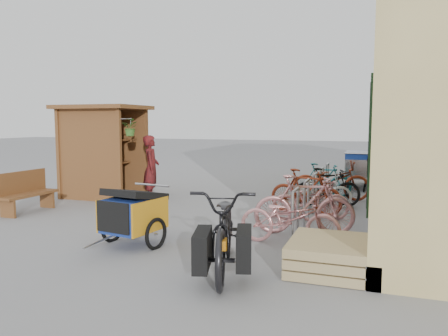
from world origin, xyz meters
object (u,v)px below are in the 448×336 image
(kiosk, at_px, (100,138))
(bike_6, at_px, (331,181))
(bench, at_px, (25,191))
(shopping_carts, at_px, (357,166))
(child_trailer, at_px, (133,212))
(bike_0, at_px, (289,218))
(bike_4, at_px, (318,191))
(bike_3, at_px, (306,192))
(bike_1, at_px, (304,205))
(cargo_bike, at_px, (226,229))
(pallet_stack, at_px, (328,255))
(bike_2, at_px, (310,200))
(bike_7, at_px, (323,180))
(person_kiosk, at_px, (151,168))
(bike_5, at_px, (327,187))

(kiosk, bearing_deg, bike_6, 14.48)
(bench, relative_size, bike_6, 0.75)
(shopping_carts, bearing_deg, child_trailer, -111.75)
(bike_0, distance_m, bike_4, 3.20)
(bike_6, bearing_deg, bike_3, 156.49)
(bike_0, relative_size, bike_1, 0.94)
(bike_1, bearing_deg, bike_3, -4.02)
(cargo_bike, distance_m, bike_6, 5.89)
(pallet_stack, height_order, shopping_carts, shopping_carts)
(kiosk, xyz_separation_m, child_trailer, (3.19, -3.68, -1.02))
(pallet_stack, xyz_separation_m, bike_6, (-0.52, 5.36, 0.29))
(bike_2, bearing_deg, cargo_bike, 150.81)
(bike_3, height_order, bike_4, bike_3)
(shopping_carts, bearing_deg, bike_7, -110.14)
(shopping_carts, distance_m, bike_4, 3.77)
(pallet_stack, bearing_deg, child_trailer, 176.38)
(pallet_stack, height_order, person_kiosk, person_kiosk)
(bike_7, bearing_deg, bike_1, 174.34)
(cargo_bike, bearing_deg, kiosk, 123.04)
(shopping_carts, height_order, bike_3, shopping_carts)
(shopping_carts, relative_size, bike_4, 1.38)
(kiosk, distance_m, bike_5, 5.91)
(shopping_carts, xyz_separation_m, bike_2, (-0.67, -4.98, -0.24))
(bench, distance_m, shopping_carts, 9.17)
(kiosk, xyz_separation_m, bike_2, (5.60, -0.92, -1.14))
(bench, height_order, shopping_carts, shopping_carts)
(child_trailer, bearing_deg, bike_7, 77.19)
(pallet_stack, distance_m, bike_7, 5.87)
(bench, xyz_separation_m, bike_5, (6.16, 2.87, -0.00))
(bike_0, relative_size, bike_5, 1.09)
(shopping_carts, distance_m, bike_5, 3.46)
(bike_4, bearing_deg, bike_3, 149.13)
(person_kiosk, height_order, bike_3, person_kiosk)
(bike_3, distance_m, bike_6, 1.90)
(bench, relative_size, bike_3, 0.88)
(pallet_stack, height_order, child_trailer, child_trailer)
(pallet_stack, bearing_deg, bike_3, 103.79)
(bike_1, distance_m, bike_6, 3.59)
(bike_1, xyz_separation_m, bike_6, (0.09, 3.59, -0.02))
(kiosk, bearing_deg, bike_4, 3.72)
(shopping_carts, relative_size, bike_7, 1.41)
(bike_5, bearing_deg, bike_1, 166.05)
(child_trailer, distance_m, bike_0, 2.51)
(child_trailer, height_order, cargo_bike, cargo_bike)
(shopping_carts, height_order, bike_7, shopping_carts)
(cargo_bike, bearing_deg, bike_4, 66.92)
(bike_3, bearing_deg, person_kiosk, 97.04)
(pallet_stack, distance_m, bike_0, 1.28)
(bike_0, bearing_deg, bench, 87.78)
(child_trailer, distance_m, bike_1, 2.94)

